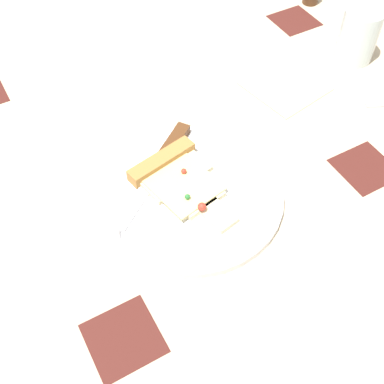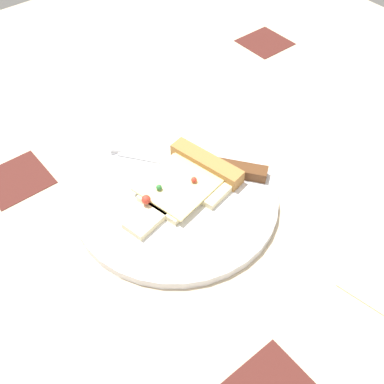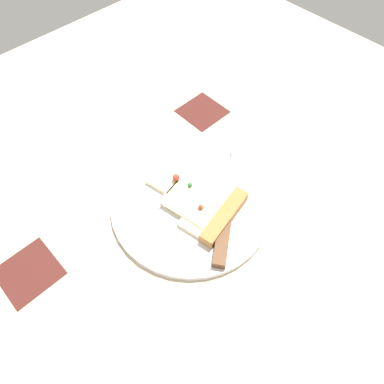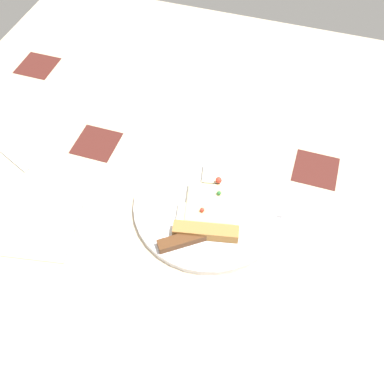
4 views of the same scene
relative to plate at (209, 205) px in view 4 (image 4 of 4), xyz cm
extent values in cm
cube|color=#C6B293|center=(2.91, 0.61, -2.14)|extent=(138.86, 138.86, 3.00)
cube|color=#4C1E19|center=(-15.98, 18.65, -0.74)|extent=(9.00, 9.00, 0.20)
cube|color=#4C1E19|center=(-28.63, -53.94, -0.74)|extent=(9.00, 9.00, 0.20)
cube|color=#4C1E19|center=(-8.82, -28.19, -0.74)|extent=(9.00, 9.00, 0.20)
cylinder|color=silver|center=(0.00, 0.00, 0.00)|extent=(29.16, 29.16, 1.28)
cube|color=beige|center=(3.92, 0.80, 1.14)|extent=(8.09, 11.98, 1.00)
cube|color=beige|center=(-1.47, -0.30, 1.14)|extent=(6.93, 8.18, 1.00)
cube|color=beige|center=(-6.37, -1.30, 1.14)|extent=(5.82, 4.57, 1.00)
cube|color=#EDD88C|center=(0.98, 0.20, 1.79)|extent=(11.64, 11.02, 0.30)
cube|color=#B27A3D|center=(6.86, 1.41, 1.74)|extent=(4.96, 12.28, 2.20)
sphere|color=red|center=(2.65, -0.48, 2.36)|extent=(0.85, 0.85, 0.85)
sphere|color=red|center=(-4.65, 0.27, 2.58)|extent=(1.29, 1.29, 1.29)
sphere|color=#2D7A38|center=(-1.83, 1.46, 2.35)|extent=(0.83, 0.83, 0.83)
cube|color=silver|center=(2.32, 7.92, 0.79)|extent=(8.72, 10.85, 0.30)
cone|color=silver|center=(-1.24, 12.75, 0.79)|extent=(2.80, 2.80, 2.00)
cube|color=#593319|center=(9.43, -1.75, 1.44)|extent=(7.70, 9.36, 1.60)
cube|color=silver|center=(0.76, -43.18, -0.24)|extent=(5.10, 9.64, 0.80)
cube|color=beige|center=(14.48, -28.86, -0.44)|extent=(15.12, 15.12, 0.40)
camera|label=1|loc=(-41.70, 22.97, 60.32)|focal=46.02mm
camera|label=2|loc=(-26.93, -36.76, 51.65)|focal=44.84mm
camera|label=3|loc=(24.83, -23.51, 54.15)|focal=32.80mm
camera|label=4|loc=(47.15, 11.67, 70.48)|focal=41.10mm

